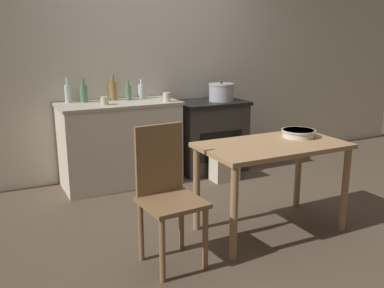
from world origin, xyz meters
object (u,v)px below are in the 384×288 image
(chair, at_px, (167,191))
(flour_sack, at_px, (225,165))
(bottle_mid_left, at_px, (68,93))
(bottle_left, at_px, (128,92))
(bottle_center, at_px, (84,93))
(stove, at_px, (209,135))
(work_table, at_px, (272,157))
(bottle_center_left, at_px, (141,91))
(bottle_far_left, at_px, (113,90))
(mixing_bowl_large, at_px, (298,133))
(cup_center_right, at_px, (167,97))
(cup_mid_right, at_px, (105,101))
(stock_pot, at_px, (221,92))

(chair, height_order, flour_sack, chair)
(chair, relative_size, bottle_mid_left, 3.75)
(bottle_left, relative_size, bottle_center, 0.87)
(stove, relative_size, flour_sack, 2.36)
(work_table, height_order, bottle_center_left, bottle_center_left)
(bottle_center_left, bearing_deg, bottle_far_left, 179.70)
(chair, height_order, mixing_bowl_large, chair)
(mixing_bowl_large, relative_size, cup_center_right, 2.91)
(bottle_center_left, xyz_separation_m, cup_center_right, (0.15, -0.37, -0.03))
(cup_center_right, bearing_deg, work_table, -80.16)
(stove, height_order, bottle_center_left, bottle_center_left)
(mixing_bowl_large, bearing_deg, stove, 88.32)
(work_table, distance_m, flour_sack, 1.38)
(bottle_left, distance_m, cup_center_right, 0.44)
(work_table, distance_m, cup_mid_right, 1.84)
(bottle_far_left, bearing_deg, stove, -8.24)
(chair, xyz_separation_m, stock_pot, (1.44, 1.70, 0.41))
(bottle_mid_left, height_order, bottle_center_left, bottle_mid_left)
(stove, height_order, bottle_far_left, bottle_far_left)
(bottle_left, xyz_separation_m, bottle_center, (-0.47, 0.07, 0.01))
(stove, distance_m, bottle_center, 1.54)
(mixing_bowl_large, relative_size, bottle_far_left, 1.04)
(bottle_mid_left, distance_m, cup_center_right, 1.03)
(stock_pot, distance_m, bottle_center_left, 0.93)
(mixing_bowl_large, xyz_separation_m, bottle_center, (-1.37, 1.77, 0.21))
(stove, relative_size, bottle_center, 3.36)
(mixing_bowl_large, relative_size, bottle_left, 1.32)
(work_table, bearing_deg, bottle_far_left, 111.36)
(bottle_center_left, distance_m, bottle_center, 0.64)
(stock_pot, bearing_deg, cup_center_right, -168.81)
(bottle_center, bearing_deg, mixing_bowl_large, -52.20)
(bottle_far_left, bearing_deg, bottle_center_left, -0.30)
(bottle_mid_left, xyz_separation_m, cup_center_right, (0.94, -0.40, -0.05))
(stove, bearing_deg, bottle_left, 174.68)
(bottle_left, bearing_deg, chair, -101.12)
(bottle_center_left, relative_size, bottle_center, 0.86)
(mixing_bowl_large, bearing_deg, bottle_mid_left, 130.23)
(flour_sack, bearing_deg, bottle_left, 149.72)
(bottle_far_left, relative_size, cup_mid_right, 3.27)
(work_table, distance_m, chair, 0.95)
(work_table, bearing_deg, chair, -176.13)
(mixing_bowl_large, xyz_separation_m, bottle_center_left, (-0.73, 1.77, 0.20))
(mixing_bowl_large, xyz_separation_m, cup_center_right, (-0.59, 1.41, 0.16))
(bottle_center, xyz_separation_m, cup_center_right, (0.79, -0.36, -0.05))
(bottle_left, relative_size, bottle_center_left, 1.01)
(stock_pot, height_order, cup_center_right, stock_pot)
(work_table, distance_m, bottle_center_left, 1.93)
(mixing_bowl_large, bearing_deg, cup_mid_right, 129.45)
(flour_sack, height_order, bottle_far_left, bottle_far_left)
(flour_sack, bearing_deg, bottle_far_left, 150.32)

